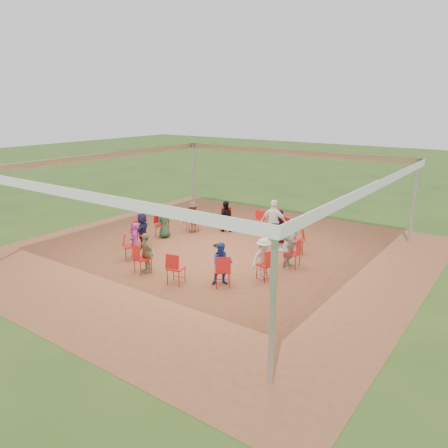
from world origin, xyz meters
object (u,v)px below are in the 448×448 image
Objects in this scene: chair_7 at (139,234)px; chair_0 at (292,254)px; standing_person at (274,223)px; chair_4 at (226,219)px; person_seated_7 at (135,241)px; cable_coil at (217,246)px; chair_6 at (162,225)px; person_seated_8 at (146,253)px; person_seated_0 at (289,248)px; person_seated_9 at (222,264)px; person_seated_4 at (193,217)px; person_seated_5 at (164,222)px; chair_2 at (283,230)px; chair_9 at (143,259)px; chair_8 at (131,246)px; person_seated_6 at (142,230)px; person_seated_1 at (293,236)px; person_seated_3 at (225,216)px; laptop at (283,248)px; person_seated_2 at (280,226)px; person_seated_10 at (263,258)px; chair_12 at (266,265)px; chair_1 at (297,241)px; chair_10 at (176,268)px; chair_11 at (223,271)px; chair_3 at (257,223)px; chair_5 at (192,220)px.

chair_0 is at bearing 83.08° from chair_7.
chair_0 is 2.19m from standing_person.
chair_4 is at bearing 55.38° from chair_0.
person_seated_7 reaches higher than cable_coil.
chair_6 is 3.52m from person_seated_8.
person_seated_9 is (-0.86, -2.25, 0.00)m from person_seated_0.
person_seated_4 is 4.27m from person_seated_8.
chair_4 is at bearing 154.78° from person_seated_5.
chair_2 and chair_9 have the same top height.
chair_8 is 1.28m from person_seated_6.
person_seated_9 is (-0.42, -3.41, 0.00)m from person_seated_1.
person_seated_3 is 1.00× the size of person_seated_6.
cable_coil is at bearing 76.20° from laptop.
person_seated_2 is at bearing 90.00° from chair_2.
person_seated_10 is at bearing 110.77° from person_seated_3.
standing_person reaches higher than chair_12.
person_seated_1 is (-0.40, 2.44, 0.16)m from chair_12.
chair_12 is 1.28m from person_seated_9.
person_seated_3 is 3.44m from person_seated_6.
chair_0 reaches higher than cable_coil.
chair_1 is 5.39m from chair_8.
person_seated_7 is (0.82, -0.98, 0.16)m from chair_7.
chair_0 is at bearing 41.54° from chair_10.
person_seated_1 reaches higher than chair_8.
person_seated_4 is at bearing 154.56° from cable_coil.
person_seated_7 is (-3.52, 0.09, 0.16)m from chair_11.
chair_1 and chair_4 have the same top height.
chair_12 is at bearing 55.38° from chair_8.
chair_7 is 0.75× the size of person_seated_0.
chair_8 is (-1.80, -4.74, 0.00)m from chair_3.
person_seated_7 is (0.70, -1.02, 0.00)m from person_seated_6.
cable_coil is at bearing 89.56° from chair_4.
chair_2 is 2.47m from person_seated_0.
chair_2 is at bearing 166.15° from chair_3.
person_seated_4 is (-3.34, -0.82, 0.00)m from person_seated_2.
chair_6 reaches higher than cable_coil.
person_seated_10 reaches higher than chair_6.
person_seated_9 is (4.14, -1.03, 0.00)m from person_seated_6.
chair_11 is at bearing 154.78° from person_seated_0.
chair_4 is 1.00× the size of chair_10.
person_seated_1 is 1.00× the size of person_seated_10.
chair_4 is 3.52m from person_seated_6.
person_seated_10 reaches higher than chair_8.
chair_1 is at bearing 27.69° from chair_12.
chair_1 is at bearing 69.23° from chair_9.
chair_10 is at bearing 74.96° from standing_person.
chair_0 and chair_5 have the same top height.
chair_0 is 1.00× the size of chair_2.
person_seated_2 reaches higher than chair_8.
person_seated_3 is 1.97m from cable_coil.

